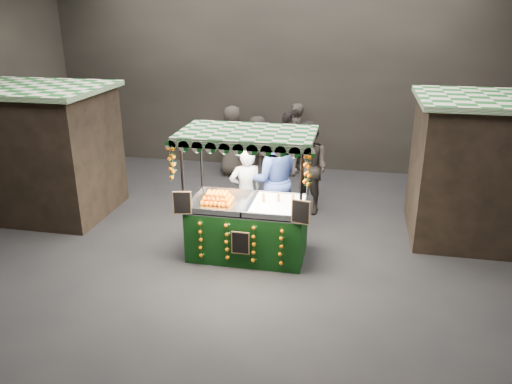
# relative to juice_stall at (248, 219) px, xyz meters

# --- Properties ---
(ground) EXTENTS (12.00, 12.00, 0.00)m
(ground) POSITION_rel_juice_stall_xyz_m (-0.20, 0.12, -0.68)
(ground) COLOR black
(ground) RESTS_ON ground
(market_hall) EXTENTS (12.10, 10.10, 5.05)m
(market_hall) POSITION_rel_juice_stall_xyz_m (-0.20, 0.12, 2.70)
(market_hall) COLOR black
(market_hall) RESTS_ON ground
(neighbour_stall_left) EXTENTS (3.00, 2.20, 2.60)m
(neighbour_stall_left) POSITION_rel_juice_stall_xyz_m (-4.60, 1.12, 0.63)
(neighbour_stall_left) COLOR black
(neighbour_stall_left) RESTS_ON ground
(neighbour_stall_right) EXTENTS (3.00, 2.20, 2.60)m
(neighbour_stall_right) POSITION_rel_juice_stall_xyz_m (4.20, 1.62, 0.63)
(neighbour_stall_right) COLOR black
(neighbour_stall_right) RESTS_ON ground
(juice_stall) EXTENTS (2.26, 1.33, 2.19)m
(juice_stall) POSITION_rel_juice_stall_xyz_m (0.00, 0.00, 0.00)
(juice_stall) COLOR black
(juice_stall) RESTS_ON ground
(vendor_grey) EXTENTS (0.72, 0.60, 1.67)m
(vendor_grey) POSITION_rel_juice_stall_xyz_m (-0.22, 0.86, 0.16)
(vendor_grey) COLOR gray
(vendor_grey) RESTS_ON ground
(vendor_blue) EXTENTS (1.21, 1.06, 2.09)m
(vendor_blue) POSITION_rel_juice_stall_xyz_m (0.24, 1.06, 0.36)
(vendor_blue) COLOR navy
(vendor_blue) RESTS_ON ground
(shopper_0) EXTENTS (0.71, 0.56, 1.73)m
(shopper_0) POSITION_rel_juice_stall_xyz_m (-4.66, 1.92, 0.19)
(shopper_0) COLOR #2D2824
(shopper_0) RESTS_ON ground
(shopper_1) EXTENTS (1.17, 1.13, 1.90)m
(shopper_1) POSITION_rel_juice_stall_xyz_m (0.79, 2.15, 0.27)
(shopper_1) COLOR black
(shopper_1) RESTS_ON ground
(shopper_2) EXTENTS (1.02, 0.66, 1.61)m
(shopper_2) POSITION_rel_juice_stall_xyz_m (0.04, 4.39, 0.12)
(shopper_2) COLOR black
(shopper_2) RESTS_ON ground
(shopper_3) EXTENTS (1.14, 0.94, 1.54)m
(shopper_3) POSITION_rel_juice_stall_xyz_m (-0.66, 4.14, 0.09)
(shopper_3) COLOR black
(shopper_3) RESTS_ON ground
(shopper_4) EXTENTS (1.00, 0.82, 1.76)m
(shopper_4) POSITION_rel_juice_stall_xyz_m (-1.30, 4.21, 0.20)
(shopper_4) COLOR #2E2A26
(shopper_4) RESTS_ON ground
(shopper_5) EXTENTS (1.70, 1.54, 1.88)m
(shopper_5) POSITION_rel_juice_stall_xyz_m (3.81, 3.70, 0.26)
(shopper_5) COLOR black
(shopper_5) RESTS_ON ground
(shopper_6) EXTENTS (0.52, 0.70, 1.78)m
(shopper_6) POSITION_rel_juice_stall_xyz_m (0.18, 4.72, 0.21)
(shopper_6) COLOR #2C2824
(shopper_6) RESTS_ON ground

